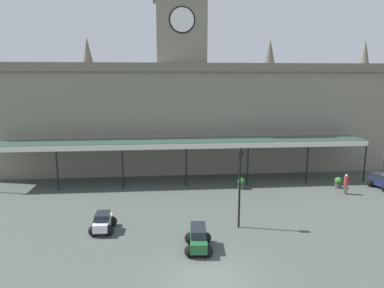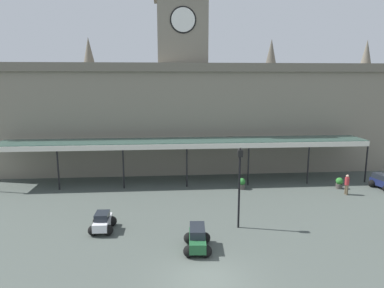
# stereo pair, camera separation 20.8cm
# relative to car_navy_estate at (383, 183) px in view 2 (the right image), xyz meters

# --- Properties ---
(ground_plane) EXTENTS (140.00, 140.00, 0.00)m
(ground_plane) POSITION_rel_car_navy_estate_xyz_m (-16.71, -12.27, -0.56)
(ground_plane) COLOR #474F49
(station_building) EXTENTS (41.18, 7.13, 18.11)m
(station_building) POSITION_rel_car_navy_estate_xyz_m (-16.71, 9.10, 5.36)
(station_building) COLOR gray
(station_building) RESTS_ON ground
(entrance_canopy) EXTENTS (32.75, 3.26, 3.89)m
(entrance_canopy) POSITION_rel_car_navy_estate_xyz_m (-16.71, 3.31, 3.18)
(entrance_canopy) COLOR #38564C
(entrance_canopy) RESTS_ON ground
(car_navy_estate) EXTENTS (1.85, 2.39, 1.27)m
(car_navy_estate) POSITION_rel_car_navy_estate_xyz_m (0.00, 0.00, 0.00)
(car_navy_estate) COLOR #19214C
(car_navy_estate) RESTS_ON ground
(car_green_estate) EXTENTS (1.66, 2.31, 1.27)m
(car_green_estate) POSITION_rel_car_navy_estate_xyz_m (-16.90, -9.37, 0.00)
(car_green_estate) COLOR #1E512D
(car_green_estate) RESTS_ON ground
(car_white_sedan) EXTENTS (1.55, 2.07, 1.19)m
(car_white_sedan) POSITION_rel_car_navy_estate_xyz_m (-22.52, -6.47, -0.06)
(car_white_sedan) COLOR silver
(car_white_sedan) RESTS_ON ground
(pedestrian_near_entrance) EXTENTS (0.34, 0.39, 1.67)m
(pedestrian_near_entrance) POSITION_rel_car_navy_estate_xyz_m (-3.89, -1.13, 0.34)
(pedestrian_near_entrance) COLOR brown
(pedestrian_near_entrance) RESTS_ON ground
(victorian_lamppost) EXTENTS (0.30, 0.30, 5.17)m
(victorian_lamppost) POSITION_rel_car_navy_estate_xyz_m (-14.03, -6.70, 2.63)
(victorian_lamppost) COLOR black
(victorian_lamppost) RESTS_ON ground
(planter_near_kerb) EXTENTS (0.60, 0.60, 0.96)m
(planter_near_kerb) POSITION_rel_car_navy_estate_xyz_m (-3.67, 0.46, -0.07)
(planter_near_kerb) COLOR #47423D
(planter_near_kerb) RESTS_ON ground
(planter_by_canopy) EXTENTS (0.60, 0.60, 0.96)m
(planter_by_canopy) POSITION_rel_car_navy_estate_xyz_m (-12.07, 0.99, -0.07)
(planter_by_canopy) COLOR #47423D
(planter_by_canopy) RESTS_ON ground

